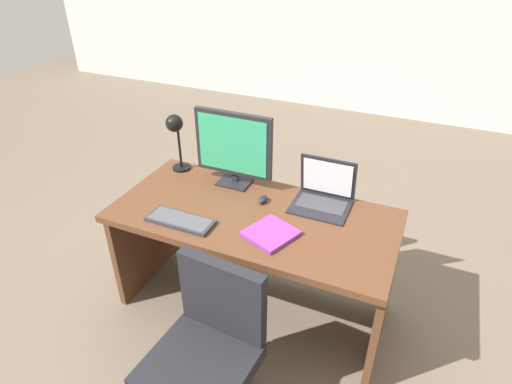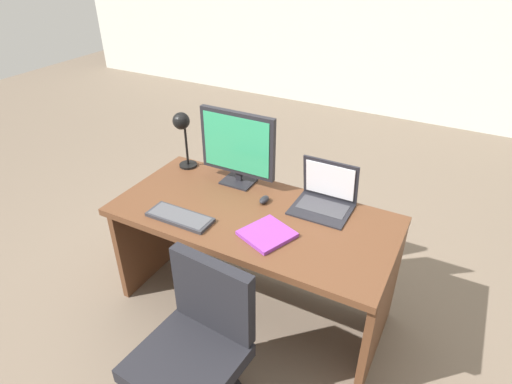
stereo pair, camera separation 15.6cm
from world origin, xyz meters
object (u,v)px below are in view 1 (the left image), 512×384
(mouse, at_px, (263,199))
(office_chair, at_px, (207,365))
(keyboard, at_px, (180,220))
(desk_lamp, at_px, (176,131))
(monitor, at_px, (233,146))
(desk, at_px, (256,237))
(laptop, at_px, (325,190))
(book, at_px, (271,233))

(mouse, xyz_separation_m, office_chair, (0.08, -0.87, -0.40))
(keyboard, distance_m, desk_lamp, 0.66)
(monitor, bearing_deg, desk_lamp, 179.05)
(desk, bearing_deg, office_chair, -83.76)
(laptop, xyz_separation_m, book, (-0.16, -0.43, -0.07))
(keyboard, bearing_deg, monitor, 80.39)
(desk, distance_m, laptop, 0.49)
(keyboard, height_order, mouse, mouse)
(desk_lamp, xyz_separation_m, book, (0.82, -0.42, -0.27))
(laptop, height_order, book, laptop)
(monitor, relative_size, mouse, 5.90)
(monitor, xyz_separation_m, keyboard, (-0.08, -0.50, -0.25))
(keyboard, bearing_deg, office_chair, -50.09)
(monitor, height_order, laptop, monitor)
(laptop, xyz_separation_m, mouse, (-0.32, -0.15, -0.06))
(office_chair, bearing_deg, monitor, 108.40)
(laptop, height_order, keyboard, laptop)
(monitor, bearing_deg, book, -44.87)
(book, bearing_deg, desk_lamp, 153.14)
(desk_lamp, bearing_deg, monitor, -0.95)
(laptop, xyz_separation_m, office_chair, (-0.24, -1.01, -0.46))
(desk, bearing_deg, mouse, 86.46)
(desk, height_order, keyboard, keyboard)
(monitor, bearing_deg, office_chair, -71.60)
(mouse, bearing_deg, desk_lamp, 168.24)
(mouse, relative_size, office_chair, 0.10)
(laptop, distance_m, desk_lamp, 1.01)
(keyboard, bearing_deg, desk, 40.52)
(office_chair, bearing_deg, laptop, 76.45)
(laptop, bearing_deg, desk, -144.69)
(monitor, bearing_deg, laptop, 1.70)
(desk, distance_m, office_chair, 0.81)
(desk, height_order, mouse, mouse)
(monitor, height_order, book, monitor)
(laptop, relative_size, desk_lamp, 0.84)
(keyboard, bearing_deg, laptop, 38.01)
(mouse, bearing_deg, monitor, 152.47)
(laptop, bearing_deg, keyboard, -141.99)
(book, xyz_separation_m, office_chair, (-0.08, -0.59, -0.39))
(laptop, relative_size, keyboard, 0.87)
(keyboard, distance_m, mouse, 0.50)
(monitor, relative_size, office_chair, 0.58)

